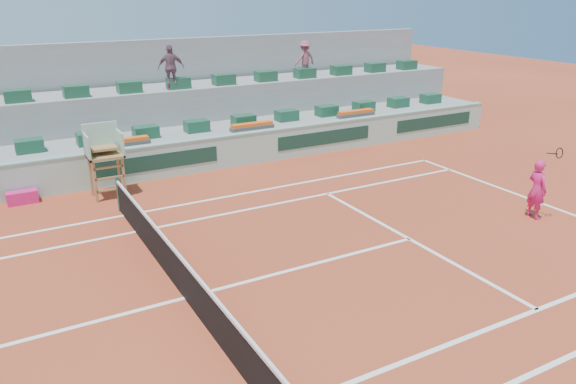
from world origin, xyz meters
name	(u,v)px	position (x,y,z in m)	size (l,w,h in m)	color
ground	(185,298)	(0.00, 0.00, 0.00)	(90.00, 90.00, 0.00)	#99361D
seating_tier_lower	(88,155)	(0.00, 10.70, 0.60)	(36.00, 4.00, 1.20)	gray
seating_tier_upper	(78,128)	(0.00, 12.30, 1.30)	(36.00, 2.40, 2.60)	gray
stadium_back_wall	(68,98)	(0.00, 13.90, 2.20)	(36.00, 0.40, 4.40)	gray
player_bag	(22,197)	(-2.55, 8.10, 0.20)	(0.92, 0.41, 0.41)	#DC1C6F
spectator_mid	(171,67)	(3.68, 11.51, 3.49)	(1.04, 0.43, 1.78)	#734D5B
spectator_right	(305,59)	(10.13, 11.94, 3.42)	(1.06, 0.61, 1.63)	#904857
court_lines	(185,298)	(0.00, 0.00, 0.01)	(23.89, 11.09, 0.01)	white
tennis_net	(183,277)	(0.00, 0.00, 0.53)	(0.10, 11.97, 1.10)	black
advertising_hoarding	(101,169)	(0.02, 8.50, 0.63)	(36.00, 0.34, 1.26)	#9DC6AF
umpire_chair	(104,150)	(0.00, 7.50, 1.54)	(1.10, 0.90, 2.40)	olive
seat_row_lower	(90,139)	(0.00, 9.80, 1.42)	(32.90, 0.60, 0.44)	#194C31
seat_row_upper	(76,91)	(0.00, 11.70, 2.82)	(32.90, 0.60, 0.44)	#194C31
flower_planters	(49,152)	(-1.50, 9.00, 1.33)	(26.80, 0.36, 0.28)	#494949
tennis_player	(537,189)	(10.67, -0.58, 0.89)	(0.49, 0.90, 2.28)	#DC1C6F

